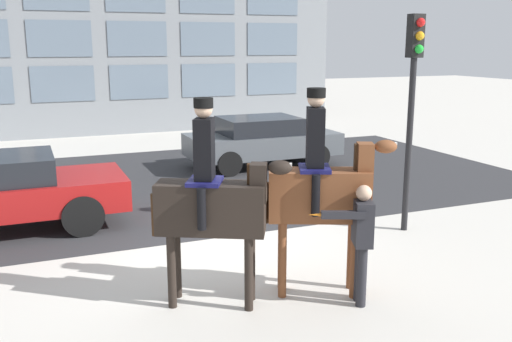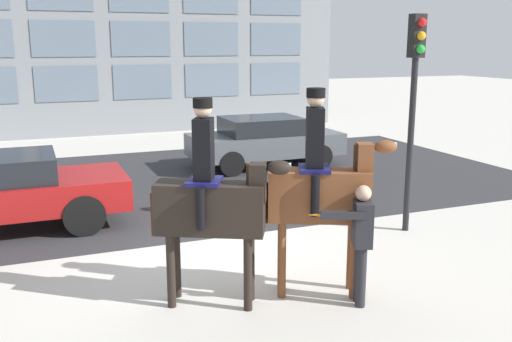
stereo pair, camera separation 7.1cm
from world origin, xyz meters
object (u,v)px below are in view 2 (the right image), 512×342
(street_car_far_lane, at_px, (264,140))
(traffic_light, at_px, (414,88))
(mounted_horse_companion, at_px, (321,190))
(pedestrian_bystander, at_px, (360,236))
(mounted_horse_lead, at_px, (212,202))

(street_car_far_lane, bearing_deg, traffic_light, -87.65)
(mounted_horse_companion, height_order, pedestrian_bystander, mounted_horse_companion)
(mounted_horse_lead, bearing_deg, pedestrian_bystander, 4.56)
(mounted_horse_companion, distance_m, street_car_far_lane, 8.22)
(mounted_horse_lead, distance_m, pedestrian_bystander, 1.92)
(mounted_horse_companion, relative_size, street_car_far_lane, 0.67)
(mounted_horse_lead, bearing_deg, mounted_horse_companion, 18.39)
(pedestrian_bystander, bearing_deg, mounted_horse_lead, -0.23)
(pedestrian_bystander, bearing_deg, street_car_far_lane, -82.11)
(traffic_light, bearing_deg, mounted_horse_companion, -147.14)
(mounted_horse_lead, height_order, mounted_horse_companion, mounted_horse_companion)
(mounted_horse_companion, distance_m, pedestrian_bystander, 0.78)
(mounted_horse_companion, height_order, traffic_light, traffic_light)
(mounted_horse_companion, relative_size, pedestrian_bystander, 1.74)
(mounted_horse_lead, distance_m, mounted_horse_companion, 1.44)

